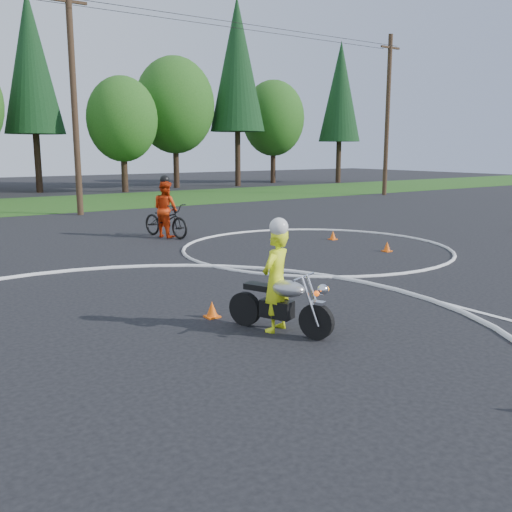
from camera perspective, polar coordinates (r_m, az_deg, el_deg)
ground at (r=6.61m, az=-1.92°, el=-16.15°), size 120.00×120.00×0.00m
course_markings at (r=11.15m, az=-4.67°, el=-4.82°), size 19.05×19.05×0.12m
primary_motorcycle at (r=9.36m, az=2.57°, el=-4.73°), size 0.93×1.84×1.02m
rider_primary_grp at (r=9.35m, az=2.03°, el=-2.10°), size 0.74×0.62×1.90m
rider_second_grp at (r=19.71m, az=-9.01°, el=4.03°), size 1.26×2.31×2.11m
traffic_cones at (r=11.82m, az=7.55°, el=-3.35°), size 22.44×12.82×0.30m
treeline at (r=43.62m, az=-10.61°, el=15.29°), size 38.20×8.10×14.52m
utility_poles at (r=27.32m, az=-17.75°, el=14.85°), size 41.60×1.12×10.00m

